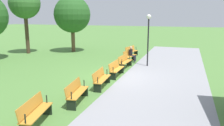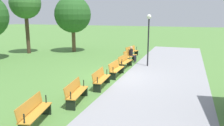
# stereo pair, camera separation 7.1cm
# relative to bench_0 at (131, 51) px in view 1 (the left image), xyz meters

# --- Properties ---
(ground_plane) EXTENTS (120.00, 120.00, 0.00)m
(ground_plane) POSITION_rel_bench_0_xyz_m (6.75, 0.78, -0.47)
(ground_plane) COLOR #54843D
(path_paving) EXTENTS (27.83, 4.87, 0.01)m
(path_paving) POSITION_rel_bench_0_xyz_m (6.75, 3.50, -0.47)
(path_paving) COLOR #939399
(path_paving) RESTS_ON ground
(bench_0) EXTENTS (1.81, 0.83, 0.89)m
(bench_0) POSITION_rel_bench_0_xyz_m (0.00, 0.00, 0.00)
(bench_0) COLOR orange
(bench_0) RESTS_ON ground
(bench_1) EXTENTS (1.79, 0.71, 0.89)m
(bench_1) POSITION_rel_bench_0_xyz_m (2.23, 0.39, 0.00)
(bench_1) COLOR orange
(bench_1) RESTS_ON ground
(bench_2) EXTENTS (1.77, 0.59, 0.89)m
(bench_2) POSITION_rel_bench_0_xyz_m (4.48, 0.63, 0.00)
(bench_2) COLOR orange
(bench_2) RESTS_ON ground
(bench_3) EXTENTS (1.75, 0.47, 0.89)m
(bench_3) POSITION_rel_bench_0_xyz_m (6.75, 0.71, 0.00)
(bench_3) COLOR orange
(bench_3) RESTS_ON ground
(bench_4) EXTENTS (1.77, 0.59, 0.89)m
(bench_4) POSITION_rel_bench_0_xyz_m (9.01, 0.63, 0.00)
(bench_4) COLOR orange
(bench_4) RESTS_ON ground
(bench_5) EXTENTS (1.79, 0.71, 0.89)m
(bench_5) POSITION_rel_bench_0_xyz_m (11.27, 0.39, 0.00)
(bench_5) COLOR orange
(bench_5) RESTS_ON ground
(bench_6) EXTENTS (1.81, 0.83, 0.89)m
(bench_6) POSITION_rel_bench_0_xyz_m (13.50, 0.00, 0.00)
(bench_6) COLOR orange
(bench_6) RESTS_ON ground
(person_seated) EXTENTS (0.38, 0.55, 1.20)m
(person_seated) POSITION_rel_bench_0_xyz_m (2.11, 0.55, 0.16)
(person_seated) COLOR black
(person_seated) RESTS_ON ground
(tree_0) EXTENTS (3.55, 3.55, 5.44)m
(tree_0) POSITION_rel_bench_0_xyz_m (-0.79, -6.17, 3.17)
(tree_0) COLOR brown
(tree_0) RESTS_ON ground
(tree_1) EXTENTS (2.86, 2.86, 6.12)m
(tree_1) POSITION_rel_bench_0_xyz_m (1.53, -9.80, 4.16)
(tree_1) COLOR #4C3828
(tree_1) RESTS_ON ground
(lamp_post) EXTENTS (0.32, 0.32, 3.68)m
(lamp_post) POSITION_rel_bench_0_xyz_m (3.37, 2.03, 2.12)
(lamp_post) COLOR black
(lamp_post) RESTS_ON ground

